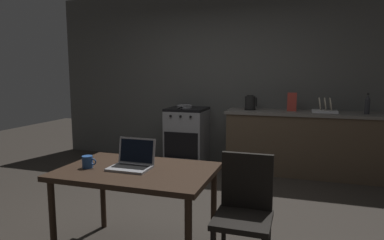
{
  "coord_description": "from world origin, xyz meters",
  "views": [
    {
      "loc": [
        1.24,
        -3.12,
        1.47
      ],
      "look_at": [
        -0.02,
        0.81,
        0.89
      ],
      "focal_mm": 31.67,
      "sensor_mm": 36.0,
      "label": 1
    }
  ],
  "objects_px": {
    "chair": "(244,207)",
    "bottle": "(367,104)",
    "stove_oven": "(187,136)",
    "dining_table": "(137,178)",
    "cereal_box": "(292,102)",
    "frying_pan": "(184,106)",
    "electric_kettle": "(250,103)",
    "laptop": "(132,162)",
    "dish_rack": "(325,109)",
    "coffee_mug": "(88,162)"
  },
  "relations": [
    {
      "from": "bottle",
      "to": "cereal_box",
      "type": "bearing_deg",
      "value": 175.88
    },
    {
      "from": "frying_pan",
      "to": "dining_table",
      "type": "bearing_deg",
      "value": -78.64
    },
    {
      "from": "dining_table",
      "to": "bottle",
      "type": "distance_m",
      "value": 3.41
    },
    {
      "from": "frying_pan",
      "to": "dish_rack",
      "type": "bearing_deg",
      "value": 0.78
    },
    {
      "from": "electric_kettle",
      "to": "stove_oven",
      "type": "bearing_deg",
      "value": -179.86
    },
    {
      "from": "frying_pan",
      "to": "chair",
      "type": "bearing_deg",
      "value": -62.68
    },
    {
      "from": "bottle",
      "to": "coffee_mug",
      "type": "relative_size",
      "value": 2.3
    },
    {
      "from": "cereal_box",
      "to": "bottle",
      "type": "bearing_deg",
      "value": -4.12
    },
    {
      "from": "coffee_mug",
      "to": "stove_oven",
      "type": "bearing_deg",
      "value": 92.42
    },
    {
      "from": "dining_table",
      "to": "chair",
      "type": "distance_m",
      "value": 0.86
    },
    {
      "from": "dish_rack",
      "to": "dining_table",
      "type": "bearing_deg",
      "value": -119.24
    },
    {
      "from": "bottle",
      "to": "coffee_mug",
      "type": "height_order",
      "value": "bottle"
    },
    {
      "from": "electric_kettle",
      "to": "frying_pan",
      "type": "bearing_deg",
      "value": -178.42
    },
    {
      "from": "chair",
      "to": "frying_pan",
      "type": "bearing_deg",
      "value": 109.11
    },
    {
      "from": "dining_table",
      "to": "dish_rack",
      "type": "xyz_separation_m",
      "value": [
        1.54,
        2.74,
        0.32
      ]
    },
    {
      "from": "laptop",
      "to": "dining_table",
      "type": "bearing_deg",
      "value": -21.39
    },
    {
      "from": "dining_table",
      "to": "cereal_box",
      "type": "xyz_separation_m",
      "value": [
        1.09,
        2.76,
        0.4
      ]
    },
    {
      "from": "dish_rack",
      "to": "stove_oven",
      "type": "bearing_deg",
      "value": -179.93
    },
    {
      "from": "cereal_box",
      "to": "dish_rack",
      "type": "bearing_deg",
      "value": -2.56
    },
    {
      "from": "cereal_box",
      "to": "dining_table",
      "type": "bearing_deg",
      "value": -111.49
    },
    {
      "from": "laptop",
      "to": "dish_rack",
      "type": "xyz_separation_m",
      "value": [
        1.58,
        2.73,
        0.2
      ]
    },
    {
      "from": "cereal_box",
      "to": "frying_pan",
      "type": "bearing_deg",
      "value": -178.3
    },
    {
      "from": "frying_pan",
      "to": "cereal_box",
      "type": "relative_size",
      "value": 1.59
    },
    {
      "from": "bottle",
      "to": "stove_oven",
      "type": "bearing_deg",
      "value": 178.94
    },
    {
      "from": "chair",
      "to": "coffee_mug",
      "type": "relative_size",
      "value": 7.21
    },
    {
      "from": "dining_table",
      "to": "chair",
      "type": "xyz_separation_m",
      "value": [
        0.85,
        0.01,
        -0.14
      ]
    },
    {
      "from": "stove_oven",
      "to": "chair",
      "type": "bearing_deg",
      "value": -63.54
    },
    {
      "from": "laptop",
      "to": "dish_rack",
      "type": "relative_size",
      "value": 0.94
    },
    {
      "from": "dining_table",
      "to": "chair",
      "type": "bearing_deg",
      "value": 0.89
    },
    {
      "from": "laptop",
      "to": "coffee_mug",
      "type": "distance_m",
      "value": 0.35
    },
    {
      "from": "stove_oven",
      "to": "chair",
      "type": "relative_size",
      "value": 1.04
    },
    {
      "from": "electric_kettle",
      "to": "frying_pan",
      "type": "relative_size",
      "value": 0.52
    },
    {
      "from": "coffee_mug",
      "to": "bottle",
      "type": "bearing_deg",
      "value": 48.65
    },
    {
      "from": "frying_pan",
      "to": "cereal_box",
      "type": "bearing_deg",
      "value": 1.7
    },
    {
      "from": "chair",
      "to": "bottle",
      "type": "xyz_separation_m",
      "value": [
        1.21,
        2.68,
        0.54
      ]
    },
    {
      "from": "laptop",
      "to": "cereal_box",
      "type": "bearing_deg",
      "value": 61.18
    },
    {
      "from": "chair",
      "to": "frying_pan",
      "type": "distance_m",
      "value": 3.07
    },
    {
      "from": "cereal_box",
      "to": "coffee_mug",
      "type": "bearing_deg",
      "value": -117.36
    },
    {
      "from": "dining_table",
      "to": "electric_kettle",
      "type": "relative_size",
      "value": 5.44
    },
    {
      "from": "dining_table",
      "to": "chair",
      "type": "relative_size",
      "value": 1.37
    },
    {
      "from": "electric_kettle",
      "to": "frying_pan",
      "type": "height_order",
      "value": "electric_kettle"
    },
    {
      "from": "cereal_box",
      "to": "dish_rack",
      "type": "distance_m",
      "value": 0.46
    },
    {
      "from": "bottle",
      "to": "chair",
      "type": "bearing_deg",
      "value": -114.31
    },
    {
      "from": "electric_kettle",
      "to": "laptop",
      "type": "bearing_deg",
      "value": -101.14
    },
    {
      "from": "laptop",
      "to": "frying_pan",
      "type": "xyz_separation_m",
      "value": [
        -0.5,
        2.7,
        0.18
      ]
    },
    {
      "from": "stove_oven",
      "to": "dish_rack",
      "type": "relative_size",
      "value": 2.69
    },
    {
      "from": "electric_kettle",
      "to": "bottle",
      "type": "height_order",
      "value": "bottle"
    },
    {
      "from": "laptop",
      "to": "dish_rack",
      "type": "height_order",
      "value": "dish_rack"
    },
    {
      "from": "frying_pan",
      "to": "dish_rack",
      "type": "xyz_separation_m",
      "value": [
        2.08,
        0.03,
        0.02
      ]
    },
    {
      "from": "chair",
      "to": "dish_rack",
      "type": "height_order",
      "value": "dish_rack"
    }
  ]
}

